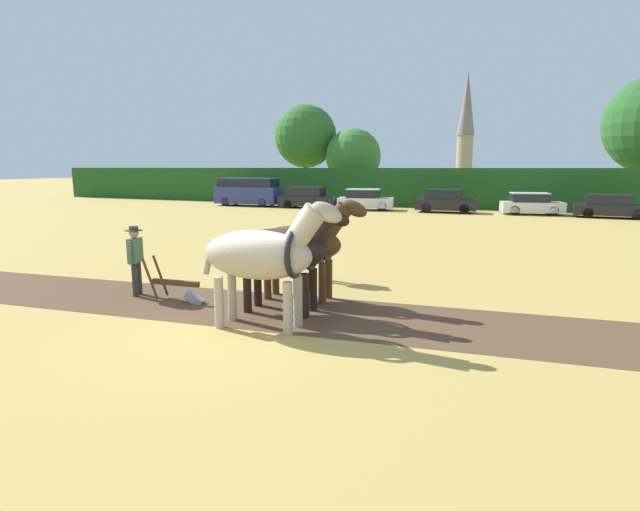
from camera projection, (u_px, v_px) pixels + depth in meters
ground_plane at (252, 325)px, 9.83m from camera, size 240.00×240.00×0.00m
plowed_furrow_strip at (92, 294)px, 12.28m from camera, size 33.45×6.15×0.01m
hedgerow at (464, 188)px, 37.47m from camera, size 79.46×1.48×3.02m
tree_far_left at (306, 137)px, 47.66m from camera, size 5.93×5.93×8.95m
tree_left at (353, 156)px, 45.71m from camera, size 5.07×5.07×6.59m
church_spire at (466, 127)px, 78.17m from camera, size 2.73×2.73×17.74m
draft_horse_lead_left at (263, 255)px, 9.46m from camera, size 2.91×1.21×2.55m
draft_horse_lead_right at (285, 250)px, 10.54m from camera, size 2.68×1.17×2.36m
draft_horse_trail_left at (303, 243)px, 11.60m from camera, size 2.83×1.11×2.44m
plow at (180, 289)px, 11.48m from camera, size 1.49×0.50×1.13m
farmer_at_plow at (135, 255)px, 11.97m from camera, size 0.43×0.63×1.70m
farmer_beside_team at (325, 248)px, 13.53m from camera, size 0.43×0.54×1.58m
parked_van at (248, 192)px, 40.11m from camera, size 5.45×2.12×2.23m
parked_car_left at (308, 198)px, 38.09m from camera, size 4.60×2.12×1.59m
parked_car_center_left at (365, 200)px, 36.27m from camera, size 4.27×2.60×1.53m
parked_car_center at (445, 201)px, 34.26m from camera, size 4.17×1.99×1.59m
parked_car_center_right at (531, 204)px, 32.76m from camera, size 4.11×2.54×1.43m
parked_car_right at (611, 207)px, 30.59m from camera, size 4.25×1.84×1.44m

